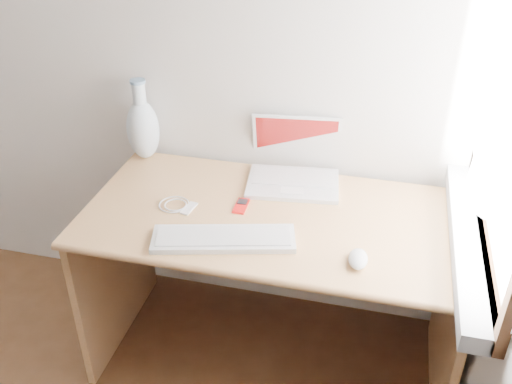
% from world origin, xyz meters
% --- Properties ---
extents(back_wall, '(3.50, 0.04, 2.60)m').
position_xyz_m(back_wall, '(0.00, 1.75, 1.30)').
color(back_wall, silver).
rests_on(back_wall, floor).
extents(window, '(0.11, 0.99, 1.10)m').
position_xyz_m(window, '(1.72, 1.30, 1.28)').
color(window, white).
rests_on(window, right_wall).
extents(desk, '(1.38, 0.69, 0.73)m').
position_xyz_m(desk, '(1.03, 1.45, 0.52)').
color(desk, tan).
rests_on(desk, floor).
extents(laptop, '(0.38, 0.34, 0.24)m').
position_xyz_m(laptop, '(1.06, 1.64, 0.79)').
color(laptop, white).
rests_on(laptop, desk).
extents(external_keyboard, '(0.51, 0.26, 0.02)m').
position_xyz_m(external_keyboard, '(0.90, 1.17, 0.74)').
color(external_keyboard, white).
rests_on(external_keyboard, desk).
extents(mouse, '(0.07, 0.11, 0.04)m').
position_xyz_m(mouse, '(1.35, 1.16, 0.75)').
color(mouse, white).
rests_on(mouse, desk).
extents(ipod, '(0.05, 0.10, 0.01)m').
position_xyz_m(ipod, '(0.90, 1.39, 0.74)').
color(ipod, '#B40E0C').
rests_on(ipod, desk).
extents(cable_coil, '(0.14, 0.14, 0.01)m').
position_xyz_m(cable_coil, '(0.66, 1.34, 0.73)').
color(cable_coil, white).
rests_on(cable_coil, desk).
extents(remote, '(0.04, 0.09, 0.01)m').
position_xyz_m(remote, '(0.72, 1.33, 0.74)').
color(remote, white).
rests_on(remote, desk).
extents(vase, '(0.14, 0.14, 0.35)m').
position_xyz_m(vase, '(0.40, 1.67, 0.87)').
color(vase, white).
rests_on(vase, desk).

